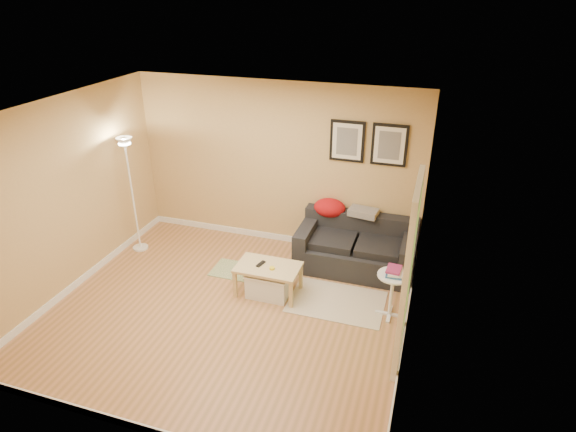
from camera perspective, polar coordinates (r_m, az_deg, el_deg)
The scene contains 25 objects.
floor at distance 6.47m, azimuth -7.09°, elevation -10.92°, with size 4.50×4.50×0.00m, color #B5794D.
ceiling at distance 5.34m, azimuth -8.64°, elevation 12.01°, with size 4.50×4.50×0.00m, color white.
wall_back at distance 7.48m, azimuth -1.32°, elevation 5.98°, with size 4.50×4.50×0.00m, color tan.
wall_front at distance 4.35m, azimuth -19.15°, elevation -11.87°, with size 4.50×4.50×0.00m, color tan.
wall_left at distance 7.00m, azimuth -24.74°, elevation 2.01°, with size 4.00×4.00×0.00m, color tan.
wall_right at distance 5.30m, azimuth 14.88°, elevation -3.89°, with size 4.00×4.00×0.00m, color tan.
baseboard_back at distance 7.99m, azimuth -1.25°, elevation -2.49°, with size 4.50×0.02×0.10m, color white.
baseboard_front at distance 5.19m, azimuth -16.92°, elevation -22.81°, with size 4.50×0.02×0.10m, color white.
baseboard_left at distance 7.54m, azimuth -22.92°, elevation -6.69°, with size 0.02×4.00×0.10m, color white.
baseboard_right at distance 6.01m, azimuth 13.39°, elevation -14.27°, with size 0.02×4.00×0.10m, color white.
sofa at distance 7.15m, azimuth 8.04°, elevation -3.47°, with size 1.70×0.90×0.75m, color black, non-canonical shape.
red_throw at distance 7.34m, azimuth 4.94°, elevation 0.98°, with size 0.48×0.36×0.28m, color red, non-canonical shape.
plaid_throw at distance 7.23m, azimuth 8.90°, elevation 0.44°, with size 0.42×0.26×0.10m, color tan, non-canonical shape.
framed_print_left at distance 7.04m, azimuth 7.01°, elevation 8.77°, with size 0.50×0.04×0.60m, color black, non-canonical shape.
framed_print_right at distance 6.96m, azimuth 11.90°, elevation 8.20°, with size 0.50×0.04×0.60m, color black, non-canonical shape.
area_rug at distance 6.58m, azimuth 5.79°, elevation -10.05°, with size 1.25×0.85×0.01m, color beige.
green_runner at distance 7.23m, azimuth -6.15°, elevation -6.41°, with size 0.70×0.50×0.01m, color #668C4C.
coffee_table at distance 6.62m, azimuth -2.34°, elevation -7.50°, with size 0.85×0.52×0.43m, color #D1BB7F, non-canonical shape.
remote_control at distance 6.54m, azimuth -3.24°, elevation -5.66°, with size 0.05×0.16×0.02m, color black.
tape_roll at distance 6.43m, azimuth -1.90°, elevation -6.19°, with size 0.07×0.07×0.03m, color yellow.
storage_bin at distance 6.60m, azimuth -2.24°, elevation -7.95°, with size 0.58×0.42×0.36m, color white, non-canonical shape.
side_table at distance 6.29m, azimuth 12.11°, elevation -9.14°, with size 0.40×0.40×0.61m, color white, non-canonical shape.
book_stack at distance 6.11m, azimuth 12.48°, elevation -6.38°, with size 0.19×0.26×0.08m, color #2D5689, non-canonical shape.
floor_lamp at distance 7.74m, azimuth -17.84°, elevation 1.96°, with size 0.24×0.24×1.85m, color white, non-canonical shape.
doorway at distance 5.31m, azimuth 13.88°, elevation -7.17°, with size 0.12×1.01×2.13m, color white, non-canonical shape.
Camera 1 is at (2.31, -4.64, 3.87)m, focal length 30.10 mm.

